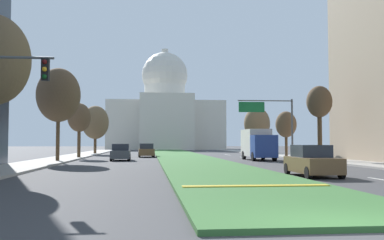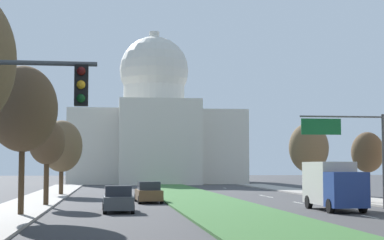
# 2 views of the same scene
# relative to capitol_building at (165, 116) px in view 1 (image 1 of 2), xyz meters

# --- Properties ---
(ground_plane) EXTENTS (260.00, 260.00, 0.00)m
(ground_plane) POSITION_rel_capitol_building_xyz_m (0.00, -52.07, -8.62)
(ground_plane) COLOR #3D3D3F
(grass_median) EXTENTS (6.45, 95.20, 0.14)m
(grass_median) POSITION_rel_capitol_building_xyz_m (0.00, -57.36, -8.55)
(grass_median) COLOR #386B33
(grass_median) RESTS_ON ground_plane
(median_curb_nose) EXTENTS (5.80, 0.50, 0.04)m
(median_curb_nose) POSITION_rel_capitol_building_xyz_m (0.00, -96.90, -8.46)
(median_curb_nose) COLOR gold
(median_curb_nose) RESTS_ON grass_median
(lane_dashes_right) EXTENTS (0.16, 67.05, 0.01)m
(lane_dashes_right) POSITION_rel_capitol_building_xyz_m (7.35, -62.90, -8.62)
(lane_dashes_right) COLOR silver
(lane_dashes_right) RESTS_ON ground_plane
(sidewalk_left) EXTENTS (4.00, 95.20, 0.15)m
(sidewalk_left) POSITION_rel_capitol_building_xyz_m (-13.48, -62.64, -8.55)
(sidewalk_left) COLOR #9E9991
(sidewalk_left) RESTS_ON ground_plane
(sidewalk_right) EXTENTS (4.00, 95.20, 0.15)m
(sidewalk_right) POSITION_rel_capitol_building_xyz_m (13.48, -62.64, -8.55)
(sidewalk_right) COLOR #9E9991
(sidewalk_right) RESTS_ON ground_plane
(capitol_building) EXTENTS (28.62, 29.19, 26.70)m
(capitol_building) POSITION_rel_capitol_building_xyz_m (0.00, 0.00, 0.00)
(capitol_building) COLOR beige
(capitol_building) RESTS_ON ground_plane
(overhead_guide_sign) EXTENTS (6.03, 0.20, 6.50)m
(overhead_guide_sign) POSITION_rel_capitol_building_xyz_m (8.90, -68.50, -3.96)
(overhead_guide_sign) COLOR #515456
(overhead_guide_sign) RESTS_ON ground_plane
(street_tree_left_mid) EXTENTS (4.05, 4.05, 8.79)m
(street_tree_left_mid) POSITION_rel_capitol_building_xyz_m (-12.61, -72.37, -2.39)
(street_tree_left_mid) COLOR #4C3823
(street_tree_left_mid) RESTS_ON ground_plane
(street_tree_right_mid) EXTENTS (2.41, 2.41, 7.23)m
(street_tree_right_mid) POSITION_rel_capitol_building_xyz_m (11.99, -73.98, -3.06)
(street_tree_right_mid) COLOR #4C3823
(street_tree_right_mid) RESTS_ON ground_plane
(street_tree_left_far) EXTENTS (2.62, 2.62, 6.30)m
(street_tree_left_far) POSITION_rel_capitol_building_xyz_m (-12.07, -63.56, -4.03)
(street_tree_left_far) COLOR #4C3823
(street_tree_left_far) RESTS_ON ground_plane
(street_tree_right_far) EXTENTS (2.49, 2.49, 5.53)m
(street_tree_right_far) POSITION_rel_capitol_building_xyz_m (12.09, -63.59, -4.69)
(street_tree_right_far) COLOR #4C3823
(street_tree_right_far) RESTS_ON ground_plane
(street_tree_left_distant) EXTENTS (4.06, 4.06, 7.40)m
(street_tree_left_distant) POSITION_rel_capitol_building_xyz_m (-12.30, -46.82, -3.79)
(street_tree_left_distant) COLOR #4C3823
(street_tree_left_distant) RESTS_ON ground_plane
(street_tree_right_distant) EXTENTS (4.12, 4.12, 7.38)m
(street_tree_right_distant) POSITION_rel_capitol_building_xyz_m (12.93, -46.49, -3.84)
(street_tree_right_distant) COLOR #4C3823
(street_tree_right_distant) RESTS_ON ground_plane
(sedan_lead_stopped) EXTENTS (2.04, 4.50, 1.71)m
(sedan_lead_stopped) POSITION_rel_capitol_building_xyz_m (4.71, -90.63, -7.82)
(sedan_lead_stopped) COLOR brown
(sedan_lead_stopped) RESTS_ON ground_plane
(sedan_midblock) EXTENTS (2.00, 4.63, 1.68)m
(sedan_midblock) POSITION_rel_capitol_building_xyz_m (-7.01, -69.20, -7.83)
(sedan_midblock) COLOR #4C5156
(sedan_midblock) RESTS_ON ground_plane
(sedan_distant) EXTENTS (2.09, 4.47, 1.68)m
(sedan_distant) POSITION_rel_capitol_building_xyz_m (-4.48, -59.53, -7.83)
(sedan_distant) COLOR brown
(sedan_distant) RESTS_ON ground_plane
(box_truck_delivery) EXTENTS (2.40, 6.40, 3.20)m
(box_truck_delivery) POSITION_rel_capitol_building_xyz_m (7.08, -69.71, -6.95)
(box_truck_delivery) COLOR navy
(box_truck_delivery) RESTS_ON ground_plane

